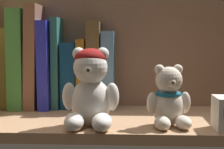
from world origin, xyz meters
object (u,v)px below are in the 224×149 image
object	(u,v)px
book_2	(34,57)
teddy_bear_larger	(88,89)
book_0	(6,68)
book_7	(93,65)
book_3	(46,65)
teddy_bear_smaller	(166,100)
book_5	(68,75)
book_6	(81,73)
book_8	(107,70)
book_1	(20,59)
book_4	(56,63)

from	to	relation	value
book_2	teddy_bear_larger	xyz separation A→B (cm)	(15.82, -20.88, -5.33)
book_0	book_7	bearing A→B (deg)	0.00
book_3	book_7	bearing A→B (deg)	0.00
book_3	teddy_bear_larger	xyz separation A→B (cm)	(12.82, -20.88, -3.35)
teddy_bear_larger	teddy_bear_smaller	world-z (taller)	teddy_bear_larger
book_5	book_6	distance (cm)	3.15
teddy_bear_smaller	book_8	bearing A→B (deg)	122.70
book_5	teddy_bear_larger	size ratio (longest dim) A/B	1.06
book_1	book_4	size ratio (longest dim) A/B	1.09
book_0	book_5	size ratio (longest dim) A/B	1.21
book_3	book_8	world-z (taller)	book_3
book_2	book_6	bearing A→B (deg)	0.00
book_0	book_8	size ratio (longest dim) A/B	1.04
book_2	book_4	xyz separation A→B (cm)	(5.47, 0.00, -1.55)
book_7	teddy_bear_larger	bearing A→B (deg)	-86.34
book_1	book_8	distance (cm)	21.60
book_3	book_2	bearing A→B (deg)	180.00
teddy_bear_larger	book_3	bearing A→B (deg)	121.54
book_2	book_8	world-z (taller)	book_2
teddy_bear_larger	teddy_bear_smaller	bearing A→B (deg)	3.15
teddy_bear_larger	book_7	bearing A→B (deg)	93.66
book_6	book_7	size ratio (longest dim) A/B	0.80
book_8	teddy_bear_smaller	distance (cm)	24.21
book_6	book_8	xyz separation A→B (cm)	(6.35, 0.00, 0.94)
book_7	teddy_bear_larger	distance (cm)	21.18
book_8	teddy_bear_smaller	xyz separation A→B (cm)	(12.88, -20.06, -4.24)
book_8	book_5	bearing A→B (deg)	180.00
book_1	book_6	size ratio (longest dim) A/B	1.42
book_1	book_5	world-z (taller)	book_1
book_8	teddy_bear_larger	xyz separation A→B (cm)	(-2.11, -20.88, -2.13)
book_1	teddy_bear_larger	distance (cm)	28.85
book_3	teddy_bear_larger	world-z (taller)	book_3
book_0	book_2	distance (cm)	7.78
book_5	book_8	xyz separation A→B (cm)	(9.48, 0.00, 1.32)
book_2	book_6	world-z (taller)	book_2
book_6	book_5	bearing A→B (deg)	180.00
book_4	book_3	bearing A→B (deg)	180.00
book_1	teddy_bear_smaller	world-z (taller)	book_1
book_0	book_1	world-z (taller)	book_1
book_2	book_4	world-z (taller)	book_2
book_0	book_3	world-z (taller)	book_3
book_3	book_8	distance (cm)	14.97
book_1	book_2	distance (cm)	3.56
book_5	book_8	size ratio (longest dim) A/B	0.86
book_4	book_5	world-z (taller)	book_4
book_5	book_1	bearing A→B (deg)	180.00
book_0	book_4	bearing A→B (deg)	0.00
book_8	teddy_bear_smaller	bearing A→B (deg)	-57.30
book_8	teddy_bear_smaller	size ratio (longest dim) A/B	1.57
book_1	teddy_bear_smaller	bearing A→B (deg)	-30.31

